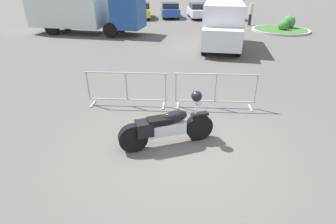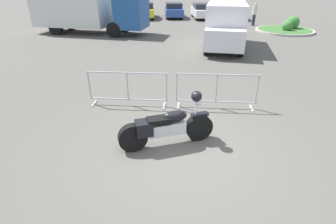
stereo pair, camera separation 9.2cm
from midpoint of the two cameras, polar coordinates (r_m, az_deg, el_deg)
The scene contains 14 objects.
ground_plane at distance 6.05m, azimuth 3.13°, elevation -8.37°, with size 120.00×120.00×0.00m, color #54514C.
motorcycle at distance 5.99m, azimuth 0.20°, elevation -3.15°, with size 2.18×0.95×1.27m.
crowd_barrier_near at distance 7.95m, azimuth -8.44°, elevation 5.11°, with size 2.43×0.47×1.07m.
crowd_barrier_far at distance 7.85m, azimuth 10.79°, elevation 4.61°, with size 2.43×0.47×1.07m.
box_truck at distance 19.86m, azimuth -17.72°, elevation 20.70°, with size 7.95×3.41×2.98m.
delivery_van at distance 15.33m, azimuth 12.58°, elevation 18.16°, with size 2.60×5.22×2.31m.
parked_car_green at distance 28.35m, azimuth -16.32°, elevation 20.61°, with size 2.09×4.20×1.37m.
parked_car_maroon at distance 27.83m, azimuth -10.58°, elevation 21.15°, with size 2.18×4.40×1.44m.
parked_car_yellow at distance 26.76m, azimuth -4.89°, elevation 21.20°, with size 2.12×4.27×1.39m.
parked_car_blue at distance 27.09m, azimuth 1.33°, elevation 21.31°, with size 2.05×4.14×1.35m.
parked_car_white at distance 26.70m, azimuth 7.47°, elevation 21.02°, with size 2.04×4.12×1.35m.
parked_car_red at distance 27.31m, azimuth 13.45°, elevation 20.88°, with size 2.32×4.67×1.53m.
pedestrian at distance 23.42m, azimuth 18.42°, elevation 19.67°, with size 0.47×0.47×1.69m.
planter_island at distance 21.74m, azimuth 24.51°, elevation 16.29°, with size 4.04×4.04×1.03m.
Camera 2 is at (0.03, -4.91, 3.53)m, focal length 28.00 mm.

